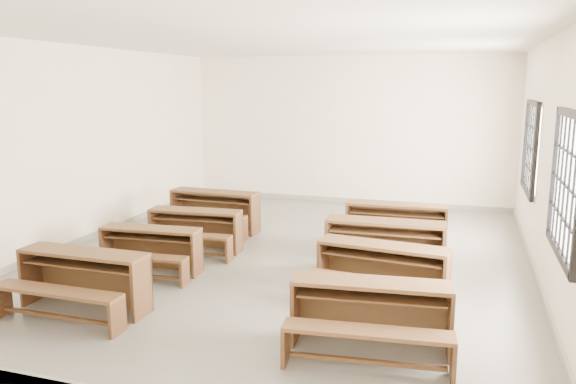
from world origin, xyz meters
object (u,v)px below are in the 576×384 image
(desk_set_2, at_px, (194,227))
(desk_set_6, at_px, (384,243))
(desk_set_4, at_px, (371,311))
(desk_set_7, at_px, (396,222))
(desk_set_1, at_px, (150,247))
(desk_set_5, at_px, (381,269))
(desk_set_3, at_px, (213,208))
(desk_set_0, at_px, (82,277))

(desk_set_2, distance_m, desk_set_6, 2.98)
(desk_set_4, relative_size, desk_set_7, 1.01)
(desk_set_4, bearing_deg, desk_set_7, 87.43)
(desk_set_4, xyz_separation_m, desk_set_6, (-0.21, 2.38, 0.02))
(desk_set_1, xyz_separation_m, desk_set_4, (3.30, -1.40, 0.04))
(desk_set_2, xyz_separation_m, desk_set_5, (3.10, -1.21, 0.03))
(desk_set_1, xyz_separation_m, desk_set_3, (-0.14, 2.34, 0.05))
(desk_set_2, height_order, desk_set_3, desk_set_3)
(desk_set_2, relative_size, desk_set_3, 0.93)
(desk_set_2, bearing_deg, desk_set_7, 16.66)
(desk_set_0, height_order, desk_set_4, desk_set_0)
(desk_set_2, bearing_deg, desk_set_3, 96.90)
(desk_set_4, bearing_deg, desk_set_3, 126.67)
(desk_set_4, distance_m, desk_set_7, 3.68)
(desk_set_4, bearing_deg, desk_set_1, 151.09)
(desk_set_0, xyz_separation_m, desk_set_1, (0.01, 1.42, -0.04))
(desk_set_0, distance_m, desk_set_7, 4.82)
(desk_set_3, bearing_deg, desk_set_1, -84.72)
(desk_set_2, distance_m, desk_set_5, 3.33)
(desk_set_0, relative_size, desk_set_2, 1.03)
(desk_set_5, bearing_deg, desk_set_1, -175.07)
(desk_set_0, distance_m, desk_set_4, 3.31)
(desk_set_1, relative_size, desk_set_2, 0.96)
(desk_set_2, bearing_deg, desk_set_1, -100.12)
(desk_set_3, height_order, desk_set_7, desk_set_3)
(desk_set_3, xyz_separation_m, desk_set_6, (3.22, -1.36, 0.01))
(desk_set_3, relative_size, desk_set_5, 1.00)
(desk_set_0, height_order, desk_set_3, desk_set_3)
(desk_set_2, xyz_separation_m, desk_set_4, (3.19, -2.52, 0.02))
(desk_set_4, relative_size, desk_set_6, 0.98)
(desk_set_3, relative_size, desk_set_7, 1.01)
(desk_set_3, bearing_deg, desk_set_5, -33.91)
(desk_set_1, xyz_separation_m, desk_set_6, (3.09, 0.98, 0.06))
(desk_set_5, bearing_deg, desk_set_4, -79.58)
(desk_set_1, xyz_separation_m, desk_set_2, (0.11, 1.12, 0.01))
(desk_set_0, height_order, desk_set_5, same)
(desk_set_6, bearing_deg, desk_set_7, 88.44)
(desk_set_3, bearing_deg, desk_set_2, -76.60)
(desk_set_7, bearing_deg, desk_set_3, 177.30)
(desk_set_0, xyz_separation_m, desk_set_4, (3.31, 0.02, -0.00))
(desk_set_2, bearing_deg, desk_set_5, -25.79)
(desk_set_2, relative_size, desk_set_6, 0.91)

